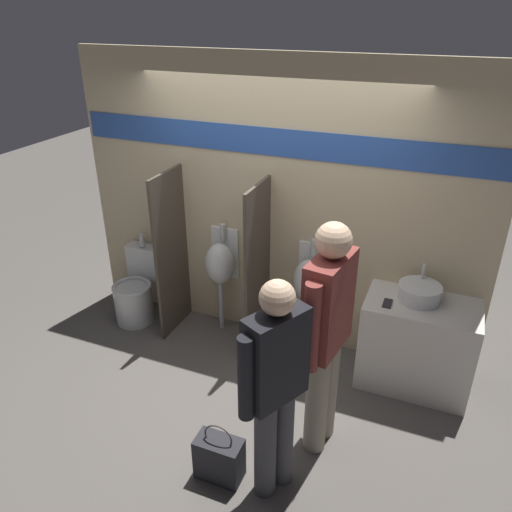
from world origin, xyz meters
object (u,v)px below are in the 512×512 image
at_px(person_in_vest, 326,332).
at_px(person_with_lanyard, 275,384).
at_px(shopping_bag, 219,458).
at_px(urinal_far, 309,281).
at_px(toilet, 137,292).
at_px(urinal_near_counter, 220,263).
at_px(sink_basin, 420,292).
at_px(cell_phone, 387,303).

bearing_deg(person_in_vest, person_with_lanyard, 169.19).
xyz_separation_m(person_in_vest, shopping_bag, (-0.56, -0.60, -0.84)).
xyz_separation_m(urinal_far, shopping_bag, (-0.13, -1.68, -0.58)).
distance_m(toilet, person_with_lanyard, 2.59).
xyz_separation_m(toilet, person_with_lanyard, (2.08, -1.42, 0.60)).
distance_m(urinal_near_counter, shopping_bag, 1.94).
bearing_deg(person_with_lanyard, sink_basin, 1.69).
relative_size(sink_basin, urinal_near_counter, 0.31).
distance_m(cell_phone, urinal_near_counter, 1.68).
bearing_deg(urinal_near_counter, urinal_far, 0.00).
bearing_deg(urinal_near_counter, cell_phone, -8.73).
distance_m(urinal_far, toilet, 1.89).
xyz_separation_m(cell_phone, person_with_lanyard, (-0.49, -1.35, 0.08)).
bearing_deg(shopping_bag, sink_basin, 55.46).
bearing_deg(person_in_vest, urinal_near_counter, 59.82).
xyz_separation_m(cell_phone, urinal_far, (-0.74, 0.25, -0.08)).
height_order(toilet, person_in_vest, person_in_vest).
relative_size(sink_basin, cell_phone, 2.52).
bearing_deg(toilet, sink_basin, 1.87).
distance_m(urinal_far, shopping_bag, 1.78).
height_order(sink_basin, person_with_lanyard, person_with_lanyard).
distance_m(sink_basin, person_with_lanyard, 1.68).
xyz_separation_m(toilet, person_in_vest, (2.26, -0.90, 0.70)).
relative_size(sink_basin, toilet, 0.39).
distance_m(toilet, person_in_vest, 2.53).
bearing_deg(urinal_near_counter, sink_basin, -2.68).
bearing_deg(cell_phone, urinal_near_counter, 171.27).
bearing_deg(toilet, urinal_near_counter, 11.13).
bearing_deg(shopping_bag, toilet, 138.49).
xyz_separation_m(urinal_far, person_in_vest, (0.43, -1.08, 0.26)).
xyz_separation_m(cell_phone, toilet, (-2.57, 0.07, -0.52)).
relative_size(cell_phone, shopping_bag, 0.29).
xyz_separation_m(cell_phone, urinal_near_counter, (-1.65, 0.25, -0.08)).
distance_m(urinal_far, person_in_vest, 1.20).
xyz_separation_m(urinal_far, person_with_lanyard, (0.25, -1.60, 0.16)).
height_order(cell_phone, toilet, toilet).
distance_m(sink_basin, toilet, 2.86).
height_order(urinal_near_counter, person_in_vest, person_in_vest).
relative_size(cell_phone, toilet, 0.16).
distance_m(cell_phone, urinal_far, 0.79).
height_order(cell_phone, urinal_far, urinal_far).
bearing_deg(sink_basin, shopping_bag, -124.54).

